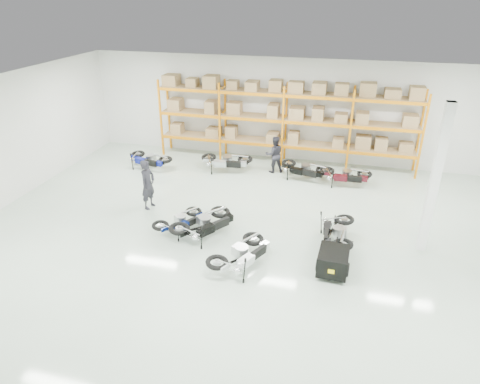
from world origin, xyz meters
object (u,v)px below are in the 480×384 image
(moto_blue_centre, at_px, (181,218))
(person_back, at_px, (274,154))
(moto_black_far_left, at_px, (205,220))
(moto_touring_right, at_px, (337,228))
(moto_back_a, at_px, (148,156))
(person_left, at_px, (148,184))
(moto_back_b, at_px, (226,158))
(trailer, at_px, (333,261))
(moto_back_c, at_px, (304,166))
(moto_back_d, at_px, (346,172))
(moto_silver_left, at_px, (242,250))

(moto_blue_centre, relative_size, person_back, 1.01)
(moto_black_far_left, relative_size, moto_touring_right, 1.08)
(moto_back_a, relative_size, person_left, 0.99)
(person_back, bearing_deg, moto_touring_right, 96.52)
(moto_back_b, distance_m, person_back, 2.07)
(moto_back_a, xyz_separation_m, person_left, (1.63, -3.36, 0.35))
(moto_black_far_left, distance_m, person_back, 5.84)
(trailer, height_order, moto_back_a, moto_back_a)
(moto_blue_centre, distance_m, moto_back_c, 6.17)
(moto_blue_centre, relative_size, moto_back_d, 0.91)
(moto_back_a, height_order, moto_back_c, moto_back_c)
(trailer, height_order, person_back, person_back)
(person_back, bearing_deg, person_left, 26.50)
(moto_black_far_left, relative_size, moto_back_b, 1.01)
(moto_touring_right, bearing_deg, moto_back_a, 153.24)
(moto_blue_centre, xyz_separation_m, moto_back_c, (3.30, 5.21, 0.07))
(moto_back_a, bearing_deg, person_back, -66.76)
(person_left, bearing_deg, moto_touring_right, -87.17)
(moto_back_a, distance_m, person_left, 3.75)
(trailer, relative_size, moto_back_a, 0.95)
(moto_black_far_left, distance_m, moto_back_b, 5.39)
(moto_silver_left, relative_size, person_back, 1.18)
(trailer, height_order, person_left, person_left)
(moto_black_far_left, height_order, trailer, moto_black_far_left)
(moto_back_b, height_order, moto_back_d, moto_back_b)
(moto_black_far_left, height_order, moto_back_d, moto_black_far_left)
(moto_silver_left, distance_m, moto_back_a, 8.35)
(moto_back_d, bearing_deg, person_left, 117.85)
(moto_silver_left, distance_m, moto_black_far_left, 2.02)
(moto_silver_left, relative_size, person_left, 1.04)
(trailer, distance_m, moto_back_a, 10.03)
(moto_back_d, xyz_separation_m, person_back, (-2.99, 0.58, 0.25))
(trailer, bearing_deg, moto_back_b, 130.18)
(trailer, relative_size, moto_back_d, 0.97)
(moto_blue_centre, relative_size, moto_touring_right, 0.89)
(moto_touring_right, relative_size, moto_back_a, 1.01)
(moto_touring_right, relative_size, person_back, 1.14)
(person_back, bearing_deg, moto_back_a, -12.52)
(moto_silver_left, xyz_separation_m, trailer, (2.48, 0.33, -0.16))
(moto_blue_centre, bearing_deg, person_left, -5.30)
(moto_back_b, bearing_deg, trailer, -148.54)
(trailer, height_order, moto_back_d, moto_back_d)
(moto_back_b, relative_size, person_left, 1.06)
(moto_silver_left, xyz_separation_m, moto_back_b, (-2.40, 6.63, 0.01))
(moto_back_a, relative_size, moto_back_b, 0.94)
(moto_back_c, relative_size, moto_back_d, 1.03)
(moto_silver_left, relative_size, moto_black_far_left, 0.97)
(moto_back_a, bearing_deg, trailer, -111.91)
(moto_back_d, bearing_deg, trailer, 177.56)
(person_back, bearing_deg, moto_blue_centre, 47.67)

